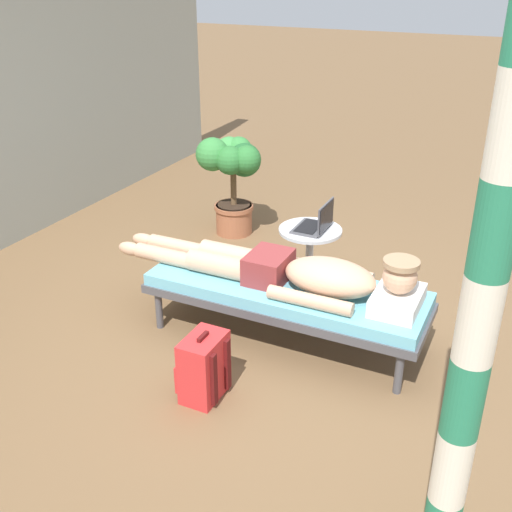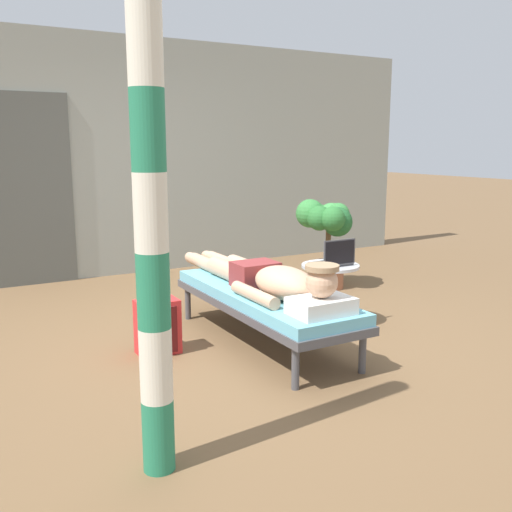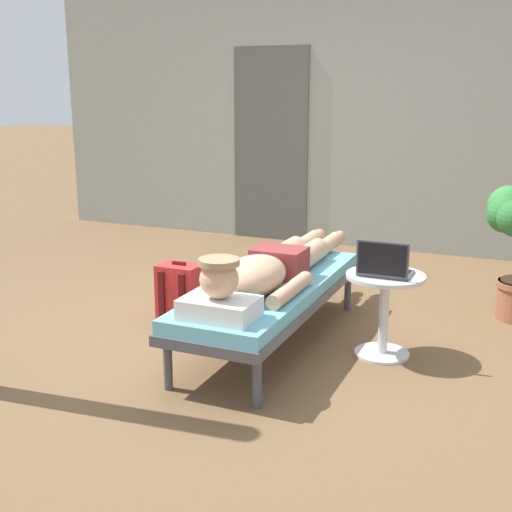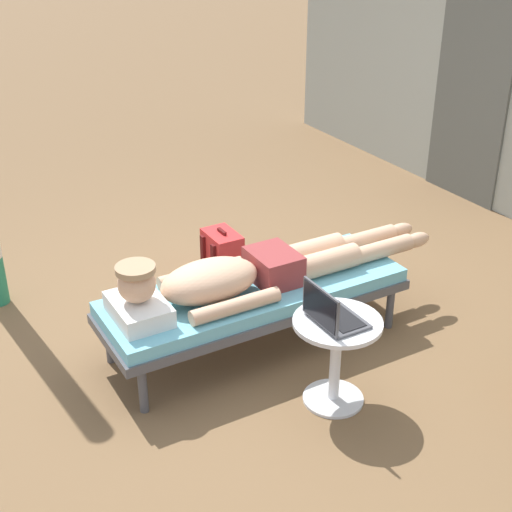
{
  "view_description": "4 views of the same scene",
  "coord_description": "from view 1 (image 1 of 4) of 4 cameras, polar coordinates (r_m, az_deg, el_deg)",
  "views": [
    {
      "loc": [
        -3.16,
        -1.54,
        2.37
      ],
      "look_at": [
        0.3,
        0.12,
        0.52
      ],
      "focal_mm": 43.4,
      "sensor_mm": 36.0,
      "label": 1
    },
    {
      "loc": [
        -1.95,
        -3.82,
        1.51
      ],
      "look_at": [
        0.24,
        0.05,
        0.64
      ],
      "focal_mm": 40.51,
      "sensor_mm": 36.0,
      "label": 2
    },
    {
      "loc": [
        1.71,
        -3.88,
        1.62
      ],
      "look_at": [
        -0.04,
        0.14,
        0.49
      ],
      "focal_mm": 46.26,
      "sensor_mm": 36.0,
      "label": 3
    },
    {
      "loc": [
        3.48,
        -2.03,
        2.56
      ],
      "look_at": [
        -0.01,
        -0.03,
        0.49
      ],
      "focal_mm": 50.6,
      "sensor_mm": 36.0,
      "label": 4
    }
  ],
  "objects": [
    {
      "name": "potted_plant",
      "position": [
        5.7,
        -2.31,
        8.0
      ],
      "size": [
        0.54,
        0.63,
        0.94
      ],
      "color": "#9E5B3D",
      "rests_on": "ground"
    },
    {
      "name": "laptop",
      "position": [
        4.66,
        5.66,
        3.06
      ],
      "size": [
        0.31,
        0.24,
        0.23
      ],
      "color": "#4C4C51",
      "rests_on": "side_table"
    },
    {
      "name": "side_table",
      "position": [
        4.76,
        4.96,
        0.66
      ],
      "size": [
        0.48,
        0.48,
        0.52
      ],
      "color": "silver",
      "rests_on": "ground"
    },
    {
      "name": "backpack",
      "position": [
        3.71,
        -4.86,
        -10.19
      ],
      "size": [
        0.3,
        0.26,
        0.42
      ],
      "color": "red",
      "rests_on": "ground"
    },
    {
      "name": "porch_post",
      "position": [
        2.34,
        19.84,
        -5.49
      ],
      "size": [
        0.15,
        0.15,
        2.43
      ],
      "color": "#267F59",
      "rests_on": "ground"
    },
    {
      "name": "lounge_chair",
      "position": [
        4.15,
        2.77,
        -3.44
      ],
      "size": [
        0.63,
        1.9,
        0.42
      ],
      "color": "#4C4C51",
      "rests_on": "ground"
    },
    {
      "name": "person_reclining",
      "position": [
        4.05,
        3.74,
        -1.5
      ],
      "size": [
        0.53,
        2.17,
        0.33
      ],
      "color": "white",
      "rests_on": "lounge_chair"
    },
    {
      "name": "ground_plane",
      "position": [
        4.23,
        -0.31,
        -8.26
      ],
      "size": [
        40.0,
        40.0,
        0.0
      ],
      "primitive_type": "plane",
      "color": "brown"
    }
  ]
}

